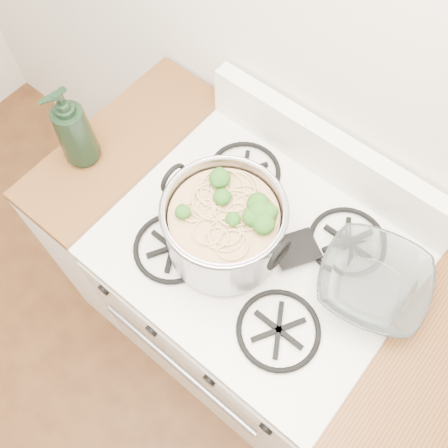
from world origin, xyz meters
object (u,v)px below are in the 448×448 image
stock_pot (224,228)px  bottle (72,127)px  glass_bowl (371,285)px  spatula (296,247)px  gas_range (250,303)px

stock_pot → bottle: (-0.48, -0.04, 0.03)m
stock_pot → glass_bowl: bearing=21.5°
bottle → spatula: bearing=23.0°
spatula → bottle: 0.65m
gas_range → bottle: bearing=-170.2°
gas_range → stock_pot: size_ratio=2.85×
gas_range → glass_bowl: (0.28, 0.08, 0.50)m
gas_range → spatula: (0.08, 0.05, 0.50)m
gas_range → spatula: size_ratio=2.98×
gas_range → bottle: (-0.55, -0.09, 0.62)m
gas_range → bottle: bottle is taller
gas_range → glass_bowl: glass_bowl is taller
spatula → bottle: (-0.63, -0.14, 0.12)m
stock_pot → spatula: stock_pot is taller
glass_bowl → gas_range: bearing=-164.1°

